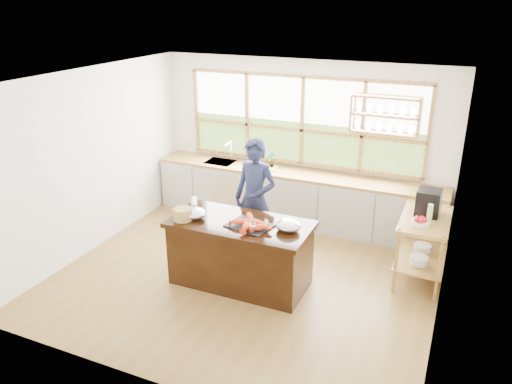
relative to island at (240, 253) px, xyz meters
The scene contains 18 objects.
ground_plane 0.50m from the island, 90.00° to the left, with size 5.00×5.00×0.00m, color brown.
room_shell 1.48m from the island, 88.06° to the left, with size 5.02×4.52×2.71m.
back_counter 2.14m from the island, 90.50° to the left, with size 4.90×0.63×0.90m.
right_shelf_unit 2.45m from the island, 26.44° to the left, with size 0.62×1.10×0.90m.
island is the anchor object (origin of this frame).
cook 0.94m from the island, 99.94° to the left, with size 0.65×0.43×1.79m, color #191E3C.
potted_plant 2.32m from the island, 101.63° to the left, with size 0.15×0.10×0.29m, color slate.
cutting_board 2.25m from the island, 103.80° to the left, with size 0.40×0.30×0.01m, color #66BA3F.
espresso_machine 2.59m from the island, 29.48° to the left, with size 0.30×0.32×0.35m, color black.
wine_bottle 2.49m from the island, 22.07° to the left, with size 0.07×0.07×0.28m, color #ADC661.
fruit_bowl 2.35m from the island, 21.67° to the left, with size 0.23×0.23×0.11m.
slate_board 0.49m from the island, 20.56° to the right, with size 0.55×0.40×0.02m, color black.
lobster_pile 0.54m from the island, 26.22° to the right, with size 0.52×0.48×0.08m.
mixing_bowl_left 0.80m from the island, 169.09° to the right, with size 0.29×0.29×0.14m, color silver.
mixing_bowl_right 0.83m from the island, ahead, with size 0.31×0.31×0.15m, color silver.
wine_glass 0.74m from the island, 42.88° to the right, with size 0.08×0.08×0.22m.
wicker_basket 0.92m from the island, 162.22° to the right, with size 0.25×0.25×0.16m, color tan.
parchment_roll 0.99m from the island, 163.24° to the left, with size 0.08×0.08×0.30m, color silver.
Camera 1 is at (2.53, -5.48, 3.63)m, focal length 35.00 mm.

